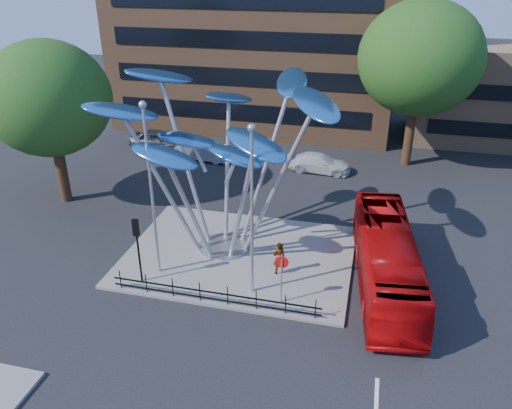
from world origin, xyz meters
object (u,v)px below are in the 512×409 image
(street_lamp_right, at_px, (252,198))
(no_entry_sign_island, at_px, (282,271))
(red_bus, at_px, (386,259))
(pedestrian, at_px, (279,258))
(tree_right, at_px, (420,59))
(parked_car_mid, at_px, (204,151))
(street_lamp_left, at_px, (150,177))
(traffic_light_island, at_px, (137,237))
(tree_left, at_px, (48,99))
(parked_car_right, at_px, (320,163))
(parked_car_left, at_px, (159,140))
(leaf_sculpture, at_px, (220,129))

(street_lamp_right, bearing_deg, no_entry_sign_island, -17.87)
(red_bus, height_order, pedestrian, red_bus)
(tree_right, xyz_separation_m, parked_car_mid, (-15.51, -2.88, -7.30))
(street_lamp_left, bearing_deg, traffic_light_island, -116.57)
(tree_left, bearing_deg, no_entry_sign_island, -25.07)
(tree_right, xyz_separation_m, no_entry_sign_island, (-6.00, -19.48, -6.22))
(no_entry_sign_island, xyz_separation_m, parked_car_right, (-0.33, 16.41, -1.14))
(red_bus, height_order, parked_car_left, red_bus)
(leaf_sculpture, height_order, parked_car_mid, leaf_sculpture)
(tree_right, height_order, leaf_sculpture, tree_right)
(pedestrian, distance_m, parked_car_mid, 16.92)
(red_bus, relative_size, parked_car_right, 2.26)
(traffic_light_island, bearing_deg, parked_car_mid, 98.59)
(tree_right, xyz_separation_m, street_lamp_right, (-7.50, -19.00, -2.94))
(parked_car_mid, bearing_deg, leaf_sculpture, -152.07)
(tree_left, relative_size, parked_car_mid, 2.31)
(leaf_sculpture, bearing_deg, parked_car_left, 125.65)
(tree_left, bearing_deg, parked_car_right, 29.66)
(traffic_light_island, distance_m, parked_car_mid, 16.91)
(parked_car_left, distance_m, parked_car_mid, 4.72)
(street_lamp_left, xyz_separation_m, parked_car_mid, (-3.01, 15.62, -4.62))
(tree_right, bearing_deg, leaf_sculpture, -123.31)
(tree_left, xyz_separation_m, parked_car_left, (1.99, 10.54, -5.97))
(tree_left, distance_m, no_entry_sign_island, 18.35)
(street_lamp_left, relative_size, parked_car_left, 1.82)
(pedestrian, height_order, parked_car_left, pedestrian)
(tree_right, bearing_deg, street_lamp_right, -111.54)
(street_lamp_right, xyz_separation_m, no_entry_sign_island, (1.50, -0.48, -3.28))
(tree_right, relative_size, parked_car_left, 2.51)
(tree_right, height_order, parked_car_left, tree_right)
(tree_right, height_order, traffic_light_island, tree_right)
(parked_car_right, bearing_deg, tree_left, 123.23)
(parked_car_left, relative_size, parked_car_right, 1.04)
(street_lamp_left, bearing_deg, no_entry_sign_island, -8.61)
(tree_left, relative_size, no_entry_sign_island, 4.21)
(tree_right, relative_size, street_lamp_right, 1.46)
(street_lamp_left, height_order, red_bus, street_lamp_left)
(street_lamp_left, relative_size, parked_car_right, 1.90)
(tree_right, height_order, tree_left, tree_right)
(parked_car_left, distance_m, parked_car_right, 13.78)
(leaf_sculpture, distance_m, pedestrian, 7.07)
(pedestrian, bearing_deg, tree_right, -143.29)
(red_bus, bearing_deg, street_lamp_right, -166.18)
(tree_right, relative_size, no_entry_sign_island, 4.94)
(traffic_light_island, bearing_deg, tree_right, 56.31)
(parked_car_mid, xyz_separation_m, parked_car_right, (9.18, -0.20, -0.06))
(street_lamp_left, xyz_separation_m, red_bus, (11.10, 1.80, -3.90))
(parked_car_mid, height_order, parked_car_right, parked_car_mid)
(parked_car_left, bearing_deg, no_entry_sign_island, -140.67)
(traffic_light_island, xyz_separation_m, parked_car_mid, (-2.51, 16.62, -1.88))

